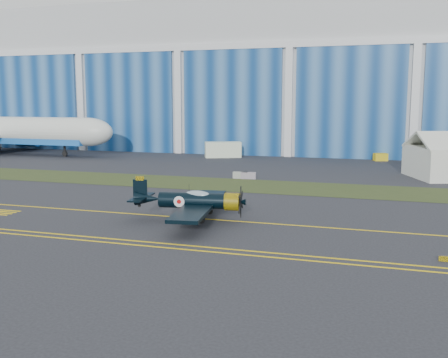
% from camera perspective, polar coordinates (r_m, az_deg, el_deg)
% --- Properties ---
extents(ground, '(260.00, 260.00, 0.00)m').
position_cam_1_polar(ground, '(51.96, -3.09, -3.00)').
color(ground, '#2D2E34').
rests_on(ground, ground).
extents(grass_median, '(260.00, 10.00, 0.02)m').
position_cam_1_polar(grass_median, '(65.04, 1.24, -0.64)').
color(grass_median, '#475128').
rests_on(grass_median, ground).
extents(hangar, '(220.00, 45.70, 30.00)m').
position_cam_1_polar(hangar, '(120.88, 9.08, 10.57)').
color(hangar, silver).
rests_on(hangar, ground).
extents(taxiway_centreline, '(200.00, 0.20, 0.02)m').
position_cam_1_polar(taxiway_centreline, '(47.42, -5.21, -4.13)').
color(taxiway_centreline, yellow).
rests_on(taxiway_centreline, ground).
extents(edge_line_near, '(80.00, 0.20, 0.02)m').
position_cam_1_polar(edge_line_near, '(39.09, -10.62, -6.98)').
color(edge_line_near, yellow).
rests_on(edge_line_near, ground).
extents(edge_line_far, '(80.00, 0.20, 0.02)m').
position_cam_1_polar(edge_line_far, '(39.94, -9.94, -6.62)').
color(edge_line_far, yellow).
rests_on(edge_line_far, ground).
extents(warbird, '(12.90, 14.85, 3.98)m').
position_cam_1_polar(warbird, '(45.31, -3.42, -2.35)').
color(warbird, black).
rests_on(warbird, ground).
extents(shipping_container, '(7.07, 5.10, 2.85)m').
position_cam_1_polar(shipping_container, '(97.08, -0.12, 3.22)').
color(shipping_container, white).
rests_on(shipping_container, ground).
extents(tug, '(2.63, 2.18, 1.32)m').
position_cam_1_polar(tug, '(95.45, 16.67, 2.31)').
color(tug, yellow).
rests_on(tug, ground).
extents(barrier_a, '(2.06, 0.85, 0.90)m').
position_cam_1_polar(barrier_a, '(70.16, 2.67, 0.38)').
color(barrier_a, gray).
rests_on(barrier_a, ground).
extents(barrier_b, '(2.00, 0.60, 0.90)m').
position_cam_1_polar(barrier_b, '(70.45, 1.80, 0.41)').
color(barrier_b, '#99A095').
rests_on(barrier_b, ground).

